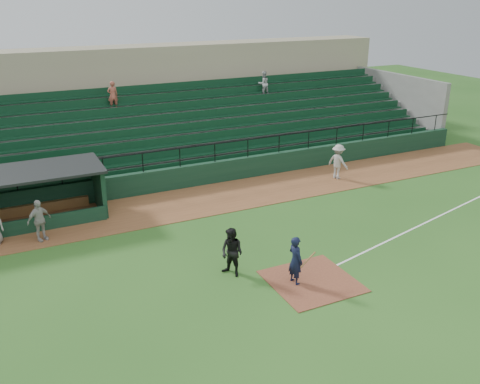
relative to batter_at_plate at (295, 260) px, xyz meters
name	(u,v)px	position (x,y,z in m)	size (l,w,h in m)	color
ground	(297,269)	(0.61, 0.80, -0.92)	(90.00, 90.00, 0.00)	#29581C
warning_track	(214,198)	(0.61, 8.80, -0.90)	(40.00, 4.00, 0.03)	brown
home_plate_dirt	(312,281)	(0.61, -0.20, -0.90)	(3.00, 3.00, 0.03)	brown
foul_line	(432,220)	(8.61, 2.00, -0.91)	(18.00, 0.09, 0.01)	white
stadium_structure	(161,120)	(0.61, 17.26, 1.39)	(38.00, 13.08, 6.40)	#10301E
dugout	(0,194)	(-9.14, 10.36, 0.42)	(8.90, 3.20, 2.42)	#10301E
batter_at_plate	(295,260)	(0.00, 0.00, 0.00)	(1.05, 0.73, 1.83)	black
umpire	(232,252)	(-1.79, 1.50, 0.02)	(0.91, 0.71, 1.86)	black
runner	(338,162)	(8.03, 8.59, 0.09)	(1.26, 0.73, 1.95)	#ABA6A0
dugout_player_a	(39,220)	(-7.83, 7.56, 0.02)	(1.06, 0.44, 1.81)	#A8A39D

